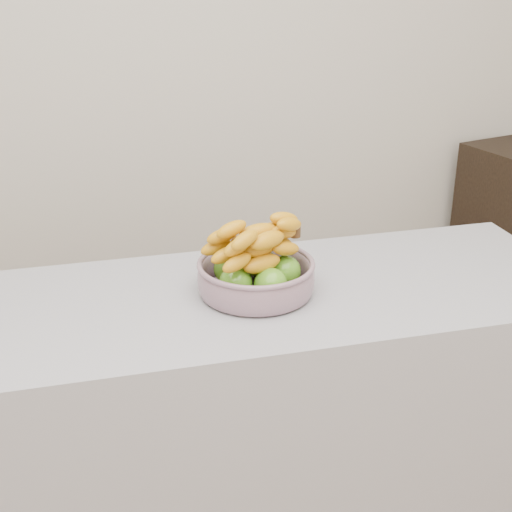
{
  "coord_description": "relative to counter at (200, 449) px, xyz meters",
  "views": [
    {
      "loc": [
        -0.24,
        -0.76,
        1.69
      ],
      "look_at": [
        0.16,
        0.79,
        1.0
      ],
      "focal_mm": 50.0,
      "sensor_mm": 36.0,
      "label": 1
    }
  ],
  "objects": [
    {
      "name": "fruit_bowl",
      "position": [
        0.16,
        -0.0,
        0.51
      ],
      "size": [
        0.29,
        0.29,
        0.18
      ],
      "rotation": [
        0.0,
        0.0,
        0.26
      ],
      "color": "#8B97A6",
      "rests_on": "counter"
    },
    {
      "name": "counter",
      "position": [
        0.0,
        0.0,
        0.0
      ],
      "size": [
        2.0,
        0.6,
        0.9
      ],
      "primitive_type": "cube",
      "color": "#98979F",
      "rests_on": "ground"
    }
  ]
}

